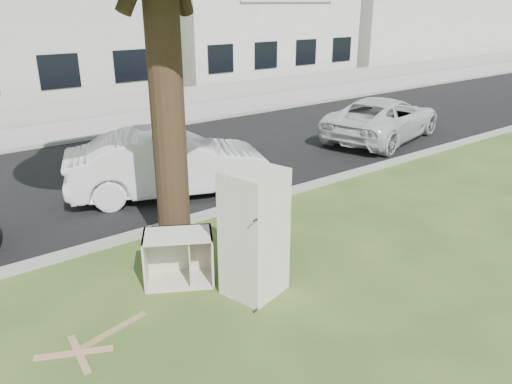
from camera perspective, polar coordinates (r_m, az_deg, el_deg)
ground at (r=7.64m, az=0.15°, el=-10.05°), size 120.00×120.00×0.00m
road at (r=12.52m, az=-16.72°, el=1.76°), size 120.00×7.00×0.01m
kerb_near at (r=9.48m, az=-8.87°, el=-3.83°), size 120.00×0.18×0.12m
kerb_far at (r=15.78m, az=-21.43°, el=5.07°), size 120.00×0.18×0.12m
sidewalk at (r=17.14m, az=-22.84°, el=6.07°), size 120.00×2.80×0.01m
low_wall at (r=18.59m, az=-24.32°, el=8.01°), size 120.00×0.15×0.70m
townhouse_right at (r=27.76m, az=-2.13°, el=19.91°), size 10.20×8.16×6.84m
filler_right at (r=37.91m, az=16.03°, el=19.11°), size 16.00×9.00×6.40m
fridge at (r=6.96m, az=-0.20°, el=-4.70°), size 0.92×0.88×1.84m
cabinet at (r=7.52m, az=-8.82°, el=-7.42°), size 1.18×1.03×0.78m
plank_a at (r=6.83m, az=-16.23°, el=-15.08°), size 1.06×0.33×0.02m
plank_b at (r=6.62m, az=-20.08°, el=-16.91°), size 0.87×0.46×0.02m
plank_c at (r=6.58m, az=-19.57°, el=-17.05°), size 0.15×0.79×0.02m
car_center at (r=10.84m, az=-9.89°, el=3.30°), size 4.52×2.85×1.41m
car_right at (r=15.63m, az=14.33°, el=8.14°), size 4.95×3.18×1.27m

